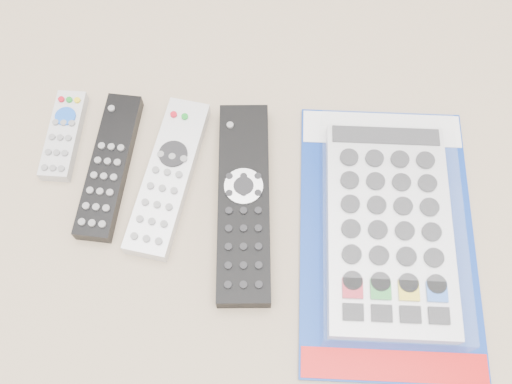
# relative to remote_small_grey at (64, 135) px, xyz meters

# --- Properties ---
(remote_small_grey) EXTENTS (0.04, 0.13, 0.02)m
(remote_small_grey) POSITION_rel_remote_small_grey_xyz_m (0.00, 0.00, 0.00)
(remote_small_grey) COLOR #B5B5B8
(remote_small_grey) RESTS_ON ground
(remote_slim_black) EXTENTS (0.05, 0.20, 0.02)m
(remote_slim_black) POSITION_rel_remote_small_grey_xyz_m (0.07, -0.04, 0.00)
(remote_slim_black) COLOR black
(remote_slim_black) RESTS_ON ground
(remote_silver_dvd) EXTENTS (0.08, 0.22, 0.02)m
(remote_silver_dvd) POSITION_rel_remote_small_grey_xyz_m (0.15, -0.05, 0.00)
(remote_silver_dvd) COLOR silver
(remote_silver_dvd) RESTS_ON ground
(remote_large_black) EXTENTS (0.09, 0.27, 0.03)m
(remote_large_black) POSITION_rel_remote_small_grey_xyz_m (0.25, -0.07, 0.00)
(remote_large_black) COLOR black
(remote_large_black) RESTS_ON ground
(jumbo_remote_packaged) EXTENTS (0.24, 0.36, 0.05)m
(jumbo_remote_packaged) POSITION_rel_remote_small_grey_xyz_m (0.43, -0.08, 0.01)
(jumbo_remote_packaged) COLOR navy
(jumbo_remote_packaged) RESTS_ON ground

